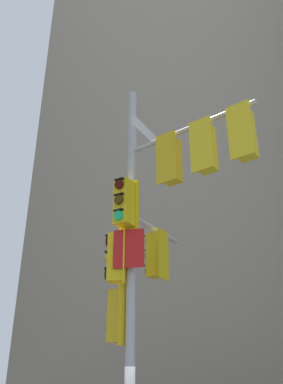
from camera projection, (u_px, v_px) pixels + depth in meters
The scene contains 2 objects.
building_mid_block at pixel (177, 184), 31.27m from camera, with size 17.27×17.27×31.97m, color tan.
signal_pole_assembly at pixel (154, 226), 8.29m from camera, with size 2.96×3.77×8.72m.
Camera 1 is at (0.21, -8.09, 2.29)m, focal length 37.95 mm.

